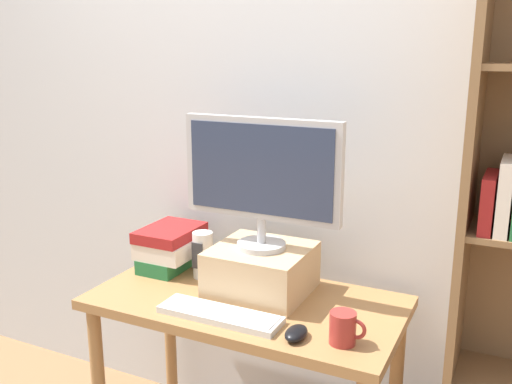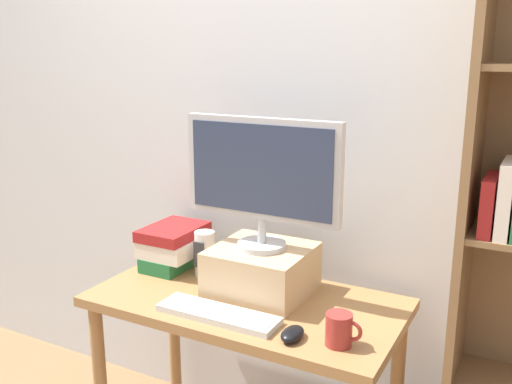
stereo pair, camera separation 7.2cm
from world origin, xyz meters
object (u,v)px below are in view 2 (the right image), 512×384
object	(u,v)px
riser_box	(262,270)
keyboard	(218,314)
computer_mouse	(292,334)
coffee_mug	(340,330)
book_stack	(173,245)
desk	(246,324)
desk_speaker	(205,254)
computer_monitor	(262,175)

from	to	relation	value
riser_box	keyboard	distance (m)	0.26
computer_mouse	coffee_mug	xyz separation A→B (m)	(0.14, 0.03, 0.03)
computer_mouse	coffee_mug	bearing A→B (deg)	14.15
riser_box	book_stack	xyz separation A→B (m)	(-0.43, 0.05, 0.01)
book_stack	desk	bearing A→B (deg)	-17.40
coffee_mug	desk_speaker	distance (m)	0.70
riser_box	coffee_mug	bearing A→B (deg)	-31.17
computer_monitor	coffee_mug	bearing A→B (deg)	-31.00
computer_monitor	desk_speaker	bearing A→B (deg)	173.82
riser_box	computer_mouse	distance (m)	0.37
keyboard	book_stack	xyz separation A→B (m)	(-0.40, 0.30, 0.08)
coffee_mug	desk_speaker	bearing A→B (deg)	158.18
riser_box	keyboard	size ratio (longest dim) A/B	0.80
keyboard	coffee_mug	xyz separation A→B (m)	(0.42, 0.02, 0.04)
keyboard	book_stack	world-z (taller)	book_stack
computer_monitor	keyboard	xyz separation A→B (m)	(-0.03, -0.25, -0.43)
desk	book_stack	bearing A→B (deg)	162.60
riser_box	keyboard	world-z (taller)	riser_box
computer_monitor	desk_speaker	size ratio (longest dim) A/B	3.21
keyboard	computer_mouse	distance (m)	0.28
desk	riser_box	xyz separation A→B (m)	(0.02, 0.07, 0.19)
computer_mouse	desk_speaker	world-z (taller)	desk_speaker
riser_box	book_stack	bearing A→B (deg)	172.89
desk	book_stack	size ratio (longest dim) A/B	4.18
computer_monitor	desk_speaker	xyz separation A→B (m)	(-0.26, 0.03, -0.35)
computer_monitor	computer_mouse	world-z (taller)	computer_monitor
riser_box	desk_speaker	size ratio (longest dim) A/B	1.86
computer_monitor	coffee_mug	world-z (taller)	computer_monitor
computer_mouse	coffee_mug	world-z (taller)	coffee_mug
computer_mouse	keyboard	bearing A→B (deg)	176.09
keyboard	coffee_mug	size ratio (longest dim) A/B	3.73
computer_mouse	coffee_mug	size ratio (longest dim) A/B	0.92
coffee_mug	computer_monitor	bearing A→B (deg)	149.00
desk	coffee_mug	xyz separation A→B (m)	(0.41, -0.16, 0.15)
desk	riser_box	bearing A→B (deg)	71.51
riser_box	computer_monitor	size ratio (longest dim) A/B	0.58
keyboard	computer_mouse	world-z (taller)	computer_mouse
desk	computer_monitor	bearing A→B (deg)	71.15
riser_box	computer_mouse	size ratio (longest dim) A/B	3.25
keyboard	computer_monitor	bearing A→B (deg)	82.16
desk	coffee_mug	world-z (taller)	coffee_mug
desk	book_stack	world-z (taller)	book_stack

